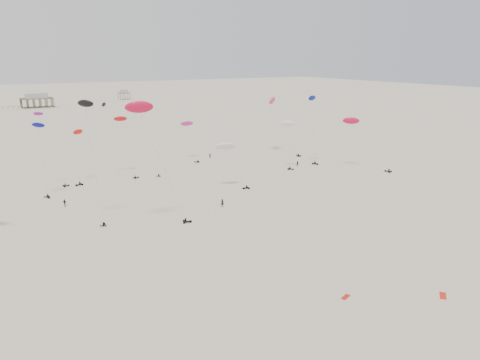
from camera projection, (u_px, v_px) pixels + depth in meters
ground_plane at (110, 138)px, 202.37m from camera, size 900.00×900.00×0.00m
pavilion_main at (37, 101)px, 321.82m from camera, size 21.00×13.00×9.80m
pavilion_small at (124, 95)px, 381.02m from camera, size 9.00×7.00×8.00m
rig_0 at (313, 122)px, 152.48m from camera, size 4.16×6.88×22.17m
rig_1 at (90, 131)px, 98.08m from camera, size 3.77×10.62×25.79m
rig_2 at (78, 156)px, 129.64m from camera, size 4.99×8.29×14.71m
rig_3 at (41, 147)px, 116.28m from camera, size 3.77×6.73×18.79m
rig_4 at (129, 131)px, 139.61m from camera, size 10.02×13.97×20.18m
rig_5 at (288, 134)px, 147.48m from camera, size 5.21×8.17×14.80m
rig_6 at (115, 131)px, 135.78m from camera, size 7.48×11.46×22.41m
rig_7 at (358, 130)px, 147.35m from camera, size 7.63×16.87×18.84m
rig_10 at (52, 148)px, 126.04m from camera, size 6.76×7.41×20.24m
rig_11 at (227, 151)px, 125.72m from camera, size 7.30×8.58×12.72m
rig_12 at (145, 121)px, 96.19m from camera, size 11.17×9.23×26.02m
rig_13 at (274, 105)px, 171.01m from camera, size 6.64×18.64×22.20m
rig_15 at (189, 130)px, 159.84m from camera, size 4.71×11.09×14.08m
spectator_0 at (222, 207)px, 110.45m from camera, size 0.93×0.75×2.25m
spectator_1 at (298, 166)px, 150.79m from camera, size 1.17×0.96×2.08m
spectator_2 at (65, 206)px, 110.68m from camera, size 1.38×1.18×2.06m
spectator_3 at (210, 158)px, 162.98m from camera, size 0.76×0.53×2.04m
grounded_kite_a at (443, 296)px, 69.44m from camera, size 2.27×2.10×0.08m
grounded_kite_b at (346, 297)px, 69.07m from camera, size 1.93×1.31×0.07m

